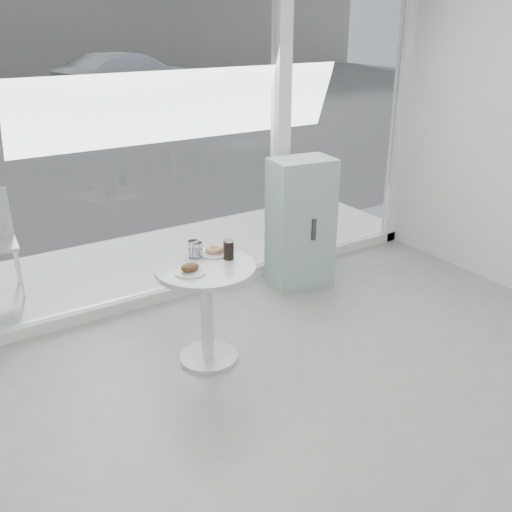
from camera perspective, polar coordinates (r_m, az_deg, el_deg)
ground at (r=3.54m, az=19.21°, el=-21.57°), size 6.00×6.00×0.00m
storefront at (r=4.99m, az=-5.55°, el=14.82°), size 5.00×0.14×3.00m
main_table at (r=4.14m, az=-5.00°, el=-3.78°), size 0.72×0.72×0.77m
patio_deck at (r=6.12m, az=-9.02°, el=-0.26°), size 5.60×1.60×0.05m
mint_cabinet at (r=5.34m, az=4.49°, el=3.26°), size 0.61×0.45×1.23m
car_silver at (r=18.31m, az=-12.70°, el=17.07°), size 4.53×2.71×1.41m
plate_fritter at (r=3.95m, az=-6.58°, el=-1.32°), size 0.21×0.21×0.07m
plate_donut at (r=4.25m, az=-4.19°, el=0.50°), size 0.23×0.23×0.06m
water_tumbler_a at (r=4.19m, az=-5.83°, el=0.53°), size 0.07×0.07×0.11m
water_tumbler_b at (r=4.18m, az=-6.23°, el=0.58°), size 0.08×0.08×0.13m
cola_glass at (r=4.13m, az=-2.76°, el=0.62°), size 0.08×0.08×0.15m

